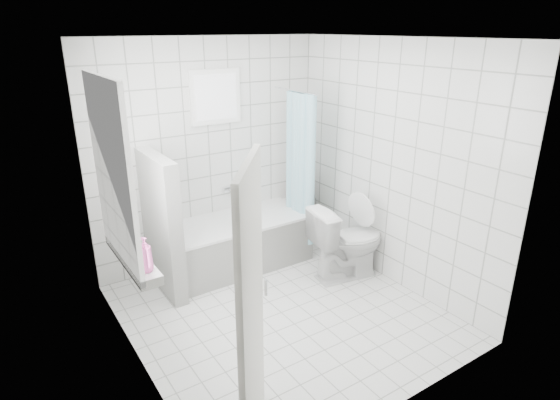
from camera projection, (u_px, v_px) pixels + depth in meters
ground at (281, 313)px, 4.68m from camera, size 3.00×3.00×0.00m
ceiling at (282, 38)px, 3.77m from camera, size 3.00×3.00×0.00m
wall_back at (209, 154)px, 5.39m from camera, size 2.80×0.02×2.60m
wall_front at (409, 253)px, 3.05m from camera, size 2.80×0.02×2.60m
wall_left at (126, 224)px, 3.50m from camera, size 0.02×3.00×2.60m
wall_right at (391, 166)px, 4.95m from camera, size 0.02×3.00×2.60m
window_left at (116, 175)px, 3.65m from camera, size 0.01×0.90×1.40m
window_back at (216, 97)px, 5.18m from camera, size 0.50×0.01×0.50m
window_sill at (132, 258)px, 3.93m from camera, size 0.18×1.02×0.08m
door at (252, 317)px, 2.90m from camera, size 0.53×0.65×2.00m
bathtub at (238, 243)px, 5.52m from camera, size 1.69×0.77×0.58m
partition_wall at (162, 225)px, 4.85m from camera, size 0.15×0.85×1.50m
tiled_ledge at (298, 218)px, 6.27m from camera, size 0.40×0.24×0.55m
toilet at (347, 242)px, 5.23m from camera, size 0.90×0.60×0.86m
curtain_rod at (295, 91)px, 5.31m from camera, size 0.02×0.80×0.02m
shower_curtain at (300, 169)px, 5.52m from camera, size 0.14×0.48×1.78m
tub_faucet at (230, 189)px, 5.64m from camera, size 0.18×0.06×0.06m
sill_bottles at (133, 241)px, 3.84m from camera, size 0.15×0.78×0.31m
ledge_bottles at (301, 190)px, 6.11m from camera, size 0.17×0.18×0.28m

